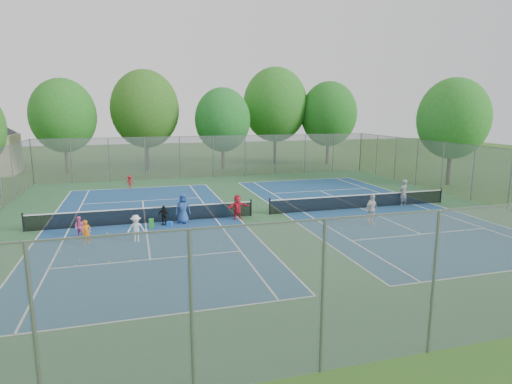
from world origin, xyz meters
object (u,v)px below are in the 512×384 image
ball_hopper (151,223)px  instructor (403,193)px  net_left (145,216)px  net_right (360,202)px  ball_crate (170,224)px

ball_hopper → instructor: bearing=3.5°
net_left → net_right: size_ratio=1.00×
net_right → ball_hopper: (-13.70, -1.12, -0.19)m
ball_crate → ball_hopper: (-1.01, -0.14, 0.13)m
ball_crate → net_right: bearing=4.4°
net_left → ball_crate: (1.31, -0.97, -0.33)m
ball_crate → instructor: size_ratio=0.16×
ball_hopper → instructor: (16.93, 1.03, 0.65)m
ball_crate → ball_hopper: 1.03m
net_right → instructor: size_ratio=7.06×
net_left → instructor: bearing=-0.3°
ball_crate → instructor: instructor is taller
ball_hopper → instructor: instructor is taller
net_left → ball_hopper: bearing=-75.1°
ball_crate → ball_hopper: size_ratio=0.57×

